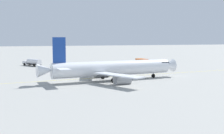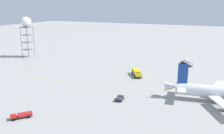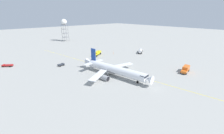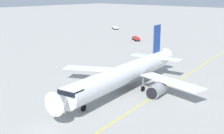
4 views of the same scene
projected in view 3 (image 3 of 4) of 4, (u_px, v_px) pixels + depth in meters
name	position (u px, v px, depth m)	size (l,w,h in m)	color
ground_plane	(108.00, 74.00, 75.35)	(600.00, 600.00, 0.00)	#9E9E99
airliner_main	(114.00, 70.00, 72.32)	(39.22, 31.13, 11.66)	white
fire_tender_truck	(97.00, 53.00, 108.82)	(7.43, 10.25, 2.50)	#232326
ops_pickup_truck	(8.00, 65.00, 85.57)	(4.97, 5.60, 1.41)	#232326
baggage_truck_truck	(61.00, 65.00, 87.03)	(2.52, 3.78, 1.22)	#232326
fuel_tanker_truck	(140.00, 51.00, 115.48)	(7.37, 9.41, 2.87)	#232326
catering_truck_truck	(186.00, 69.00, 77.43)	(3.98, 8.56, 3.10)	#232326
radar_tower	(64.00, 23.00, 159.37)	(5.88, 5.88, 23.28)	slate
taxiway_centreline	(119.00, 71.00, 79.14)	(152.70, 23.03, 0.01)	yellow
safety_cone_near	(113.00, 54.00, 112.84)	(0.36, 0.36, 0.55)	orange
safety_cone_mid	(113.00, 52.00, 116.37)	(0.36, 0.36, 0.55)	orange
safety_cone_far	(113.00, 51.00, 119.39)	(0.36, 0.36, 0.55)	orange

